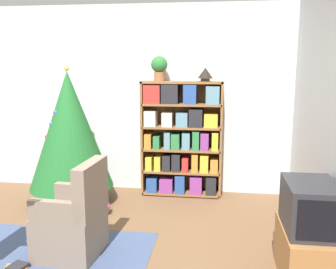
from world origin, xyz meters
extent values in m
cube|color=silver|center=(0.00, 2.32, 1.30)|extent=(8.00, 0.10, 2.60)
cube|color=#3D4C70|center=(-0.54, -0.02, 0.00)|extent=(2.28, 1.68, 0.01)
cube|color=brown|center=(0.19, 2.10, 0.79)|extent=(0.03, 0.30, 1.57)
cube|color=brown|center=(1.25, 2.10, 0.79)|extent=(0.03, 0.30, 1.57)
cube|color=brown|center=(0.72, 2.10, 1.56)|extent=(1.09, 0.30, 0.03)
cube|color=brown|center=(0.72, 2.24, 0.79)|extent=(1.09, 0.01, 1.57)
cube|color=brown|center=(0.72, 2.10, 0.03)|extent=(1.06, 0.30, 0.03)
cube|color=#284C93|center=(0.32, 2.07, 0.14)|extent=(0.14, 0.25, 0.20)
cube|color=#843889|center=(0.52, 2.07, 0.14)|extent=(0.18, 0.24, 0.19)
cube|color=#284C93|center=(0.71, 2.09, 0.17)|extent=(0.13, 0.28, 0.25)
cube|color=#843889|center=(0.93, 2.09, 0.16)|extent=(0.16, 0.28, 0.24)
cube|color=#232328|center=(1.13, 2.07, 0.17)|extent=(0.14, 0.25, 0.25)
cube|color=brown|center=(0.72, 2.10, 0.34)|extent=(1.06, 0.30, 0.03)
cube|color=gold|center=(0.28, 2.07, 0.45)|extent=(0.09, 0.24, 0.19)
cube|color=gold|center=(0.40, 2.06, 0.45)|extent=(0.09, 0.23, 0.20)
cube|color=#232328|center=(0.52, 2.05, 0.46)|extent=(0.11, 0.21, 0.22)
cube|color=#232328|center=(0.66, 2.08, 0.47)|extent=(0.11, 0.26, 0.24)
cube|color=#B22D28|center=(0.78, 2.09, 0.45)|extent=(0.08, 0.28, 0.19)
cube|color=orange|center=(0.91, 2.06, 0.48)|extent=(0.08, 0.23, 0.25)
cube|color=gold|center=(1.04, 2.06, 0.47)|extent=(0.11, 0.23, 0.24)
cube|color=orange|center=(1.17, 2.06, 0.44)|extent=(0.10, 0.22, 0.18)
cube|color=brown|center=(0.72, 2.10, 0.65)|extent=(1.06, 0.30, 0.03)
cube|color=orange|center=(0.27, 2.07, 0.76)|extent=(0.09, 0.25, 0.20)
cube|color=#2D7A42|center=(0.39, 2.09, 0.75)|extent=(0.08, 0.28, 0.17)
cube|color=#5B899E|center=(0.54, 2.06, 0.78)|extent=(0.08, 0.22, 0.23)
cube|color=#2D7A42|center=(0.65, 2.09, 0.77)|extent=(0.11, 0.28, 0.21)
cube|color=#5B899E|center=(0.79, 2.08, 0.77)|extent=(0.10, 0.26, 0.23)
cube|color=#2D7A42|center=(0.92, 2.09, 0.79)|extent=(0.09, 0.28, 0.25)
cube|color=#843889|center=(1.04, 2.06, 0.78)|extent=(0.11, 0.22, 0.23)
cube|color=gold|center=(1.18, 2.08, 0.78)|extent=(0.08, 0.26, 0.24)
cube|color=brown|center=(0.72, 2.10, 0.96)|extent=(1.06, 0.30, 0.03)
cube|color=beige|center=(0.30, 2.07, 1.07)|extent=(0.16, 0.25, 0.21)
cube|color=beige|center=(0.53, 2.07, 1.06)|extent=(0.14, 0.24, 0.19)
cube|color=#5B899E|center=(0.73, 2.09, 1.06)|extent=(0.15, 0.28, 0.19)
cube|color=#232328|center=(0.91, 2.07, 1.09)|extent=(0.18, 0.25, 0.24)
cube|color=gold|center=(1.12, 2.08, 1.06)|extent=(0.18, 0.26, 0.18)
cube|color=brown|center=(0.72, 2.10, 1.26)|extent=(1.06, 0.30, 0.03)
cube|color=#B22D28|center=(0.33, 2.08, 1.40)|extent=(0.22, 0.26, 0.25)
cube|color=#232328|center=(0.57, 2.07, 1.41)|extent=(0.22, 0.24, 0.25)
cube|color=#284C93|center=(0.83, 2.07, 1.41)|extent=(0.17, 0.25, 0.25)
cube|color=#5B899E|center=(1.13, 2.06, 1.40)|extent=(0.18, 0.23, 0.24)
cube|color=#996638|center=(1.97, 0.14, 0.22)|extent=(0.43, 0.74, 0.45)
cube|color=#28282D|center=(1.97, 0.14, 0.65)|extent=(0.41, 0.58, 0.40)
cube|color=black|center=(1.97, -0.16, 0.65)|extent=(0.33, 0.01, 0.31)
cube|color=white|center=(1.84, -0.09, 0.46)|extent=(0.04, 0.12, 0.02)
cylinder|color=#4C3323|center=(-0.66, 1.59, 0.05)|extent=(0.36, 0.36, 0.10)
cylinder|color=brown|center=(-0.66, 1.59, 0.16)|extent=(0.08, 0.08, 0.12)
cone|color=#1E6028|center=(-0.66, 1.59, 0.97)|extent=(1.07, 1.07, 1.50)
sphere|color=red|center=(-0.70, 1.99, 0.52)|extent=(0.07, 0.07, 0.07)
sphere|color=#335BB2|center=(-0.84, 1.45, 1.07)|extent=(0.06, 0.06, 0.06)
sphere|color=#335BB2|center=(-0.78, 1.47, 1.21)|extent=(0.06, 0.06, 0.06)
sphere|color=red|center=(-0.92, 1.48, 0.90)|extent=(0.06, 0.06, 0.06)
sphere|color=#B74C93|center=(-0.81, 1.69, 1.20)|extent=(0.05, 0.05, 0.05)
sphere|color=#B74C93|center=(-0.79, 1.47, 1.18)|extent=(0.05, 0.05, 0.05)
sphere|color=gold|center=(-0.62, 1.85, 0.95)|extent=(0.06, 0.06, 0.06)
sphere|color=#B74C93|center=(-0.77, 1.65, 1.35)|extent=(0.06, 0.06, 0.06)
sphere|color=#E5CC4C|center=(-0.66, 1.59, 1.75)|extent=(0.07, 0.07, 0.07)
cube|color=#7A6B5B|center=(-0.16, 0.28, 0.21)|extent=(0.60, 0.60, 0.42)
cube|color=#7A6B5B|center=(0.06, 0.26, 0.67)|extent=(0.16, 0.57, 0.50)
cube|color=#7A6B5B|center=(-0.15, 0.52, 0.52)|extent=(0.51, 0.11, 0.20)
cube|color=#7A6B5B|center=(-0.18, 0.04, 0.52)|extent=(0.51, 0.11, 0.20)
cylinder|color=#935B38|center=(0.42, 2.10, 1.63)|extent=(0.14, 0.14, 0.12)
sphere|color=#2D7033|center=(0.42, 2.10, 1.79)|extent=(0.22, 0.22, 0.22)
cylinder|color=#473828|center=(1.03, 2.10, 1.59)|extent=(0.12, 0.12, 0.04)
cone|color=black|center=(1.03, 2.10, 1.68)|extent=(0.20, 0.20, 0.14)
cube|color=#5B899E|center=(-0.18, 1.27, 0.02)|extent=(0.19, 0.15, 0.03)
cube|color=#2D7A42|center=(-0.17, 1.26, 0.05)|extent=(0.17, 0.14, 0.03)
cube|color=orange|center=(-0.18, 1.26, 0.08)|extent=(0.22, 0.14, 0.02)
cube|color=#843889|center=(-0.16, 1.26, 0.10)|extent=(0.19, 0.17, 0.02)
cube|color=orange|center=(-0.54, -0.07, 0.01)|extent=(0.23, 0.19, 0.02)
cube|color=#232328|center=(-0.52, -0.07, 0.03)|extent=(0.18, 0.19, 0.03)
camera|label=1|loc=(1.20, -2.89, 1.79)|focal=40.00mm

